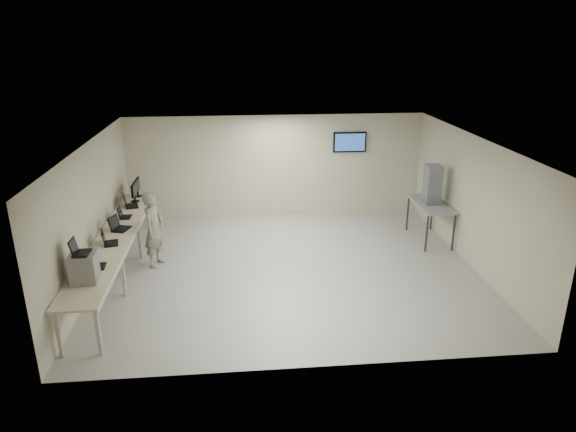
{
  "coord_description": "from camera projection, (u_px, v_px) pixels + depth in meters",
  "views": [
    {
      "loc": [
        -1.01,
        -10.07,
        4.86
      ],
      "look_at": [
        0.0,
        0.2,
        1.15
      ],
      "focal_mm": 32.0,
      "sensor_mm": 36.0,
      "label": 1
    }
  ],
  "objects": [
    {
      "name": "equipment_box",
      "position": [
        84.0,
        267.0,
        8.58
      ],
      "size": [
        0.45,
        0.51,
        0.5
      ],
      "primitive_type": "cube",
      "rotation": [
        0.0,
        0.0,
        0.07
      ],
      "color": "slate",
      "rests_on": "workbench"
    },
    {
      "name": "laptop_3",
      "position": [
        123.0,
        215.0,
        11.58
      ],
      "size": [
        0.27,
        0.32,
        0.25
      ],
      "rotation": [
        0.0,
        0.0,
        -0.01
      ],
      "color": "black",
      "rests_on": "workbench"
    },
    {
      "name": "monitor_far",
      "position": [
        137.0,
        186.0,
        13.01
      ],
      "size": [
        0.21,
        0.47,
        0.46
      ],
      "color": "black",
      "rests_on": "workbench"
    },
    {
      "name": "room",
      "position": [
        290.0,
        207.0,
        10.74
      ],
      "size": [
        8.01,
        7.01,
        2.81
      ],
      "color": "#A5A5A5",
      "rests_on": "ground"
    },
    {
      "name": "laptop_2",
      "position": [
        118.0,
        226.0,
        10.87
      ],
      "size": [
        0.43,
        0.46,
        0.31
      ],
      "rotation": [
        0.0,
        0.0,
        -0.29
      ],
      "color": "black",
      "rests_on": "workbench"
    },
    {
      "name": "storage_bins",
      "position": [
        432.0,
        184.0,
        12.24
      ],
      "size": [
        0.36,
        0.4,
        0.94
      ],
      "color": "slate",
      "rests_on": "side_table"
    },
    {
      "name": "workbench",
      "position": [
        116.0,
        240.0,
        10.55
      ],
      "size": [
        0.76,
        6.0,
        0.9
      ],
      "color": "beige",
      "rests_on": "ground"
    },
    {
      "name": "laptop_1",
      "position": [
        108.0,
        241.0,
        10.13
      ],
      "size": [
        0.37,
        0.41,
        0.29
      ],
      "rotation": [
        0.0,
        0.0,
        0.21
      ],
      "color": "black",
      "rests_on": "workbench"
    },
    {
      "name": "laptop_0",
      "position": [
        95.0,
        264.0,
        9.14
      ],
      "size": [
        0.29,
        0.34,
        0.25
      ],
      "rotation": [
        0.0,
        0.0,
        0.08
      ],
      "color": "black",
      "rests_on": "workbench"
    },
    {
      "name": "monitor_near",
      "position": [
        134.0,
        191.0,
        12.6
      ],
      "size": [
        0.21,
        0.48,
        0.47
      ],
      "color": "black",
      "rests_on": "workbench"
    },
    {
      "name": "laptop_on_box",
      "position": [
        78.0,
        250.0,
        8.46
      ],
      "size": [
        0.28,
        0.34,
        0.27
      ],
      "rotation": [
        0.0,
        0.0,
        -0.0
      ],
      "color": "black",
      "rests_on": "equipment_box"
    },
    {
      "name": "laptop_4",
      "position": [
        129.0,
        203.0,
        12.3
      ],
      "size": [
        0.42,
        0.46,
        0.31
      ],
      "rotation": [
        0.0,
        0.0,
        0.25
      ],
      "color": "black",
      "rests_on": "workbench"
    },
    {
      "name": "soldier",
      "position": [
        154.0,
        229.0,
        11.08
      ],
      "size": [
        0.56,
        0.7,
        1.68
      ],
      "primitive_type": "imported",
      "rotation": [
        0.0,
        0.0,
        1.27
      ],
      "color": "gray",
      "rests_on": "ground"
    },
    {
      "name": "side_table",
      "position": [
        431.0,
        206.0,
        12.43
      ],
      "size": [
        0.75,
        1.6,
        0.96
      ],
      "color": "gray",
      "rests_on": "ground"
    }
  ]
}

